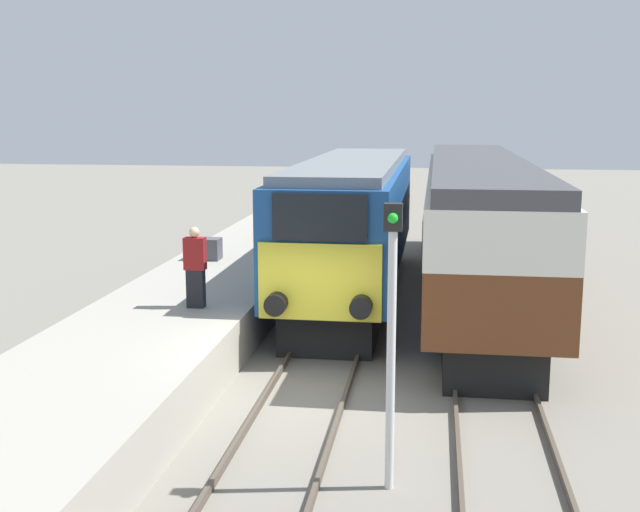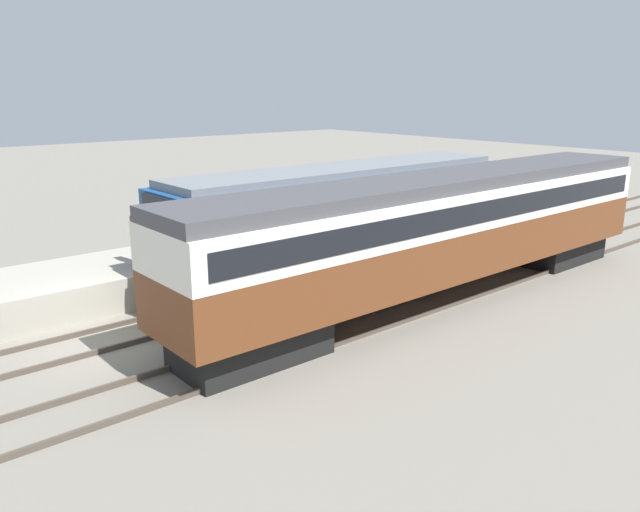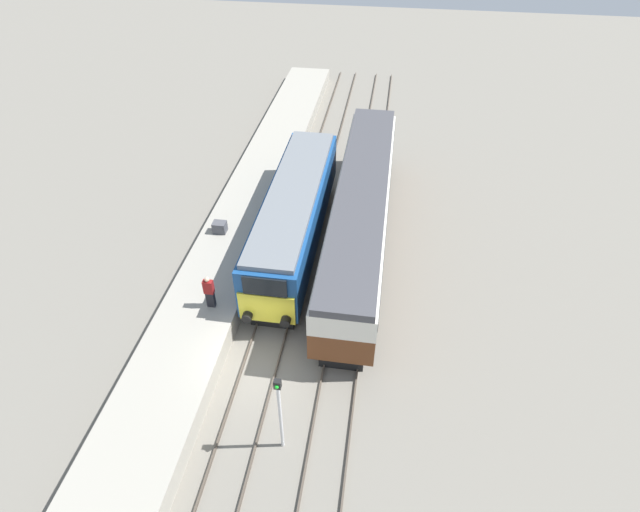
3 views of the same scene
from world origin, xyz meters
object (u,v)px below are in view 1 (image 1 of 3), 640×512
Objects in this scene: locomotive at (353,221)px; person_on_platform at (195,268)px; passenger_carriage at (476,212)px; signal_post at (392,323)px; luggage_crate at (208,249)px.

locomotive is 6.52m from person_on_platform.
locomotive reaches higher than passenger_carriage.
passenger_carriage is at bearing 15.31° from locomotive.
person_on_platform is at bearing 128.25° from signal_post.
passenger_carriage is 7.62m from luggage_crate.
locomotive is 3.36× the size of signal_post.
signal_post is 5.66× the size of luggage_crate.
locomotive is 19.00× the size of luggage_crate.
luggage_crate is (-7.41, -1.46, -0.99)m from passenger_carriage.
person_on_platform reaches higher than luggage_crate.
luggage_crate is at bearing -168.86° from passenger_carriage.
person_on_platform is 5.57m from luggage_crate.
signal_post reaches higher than passenger_carriage.
luggage_crate is at bearing 117.45° from signal_post.
locomotive reaches higher than person_on_platform.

